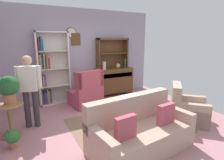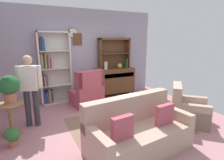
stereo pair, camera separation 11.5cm
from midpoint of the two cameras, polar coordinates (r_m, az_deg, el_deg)
The scene contains 18 objects.
ground_plane at distance 4.30m, azimuth -0.72°, elevation -13.25°, with size 5.40×4.60×0.02m, color #B27A7F.
wall_back at distance 5.86m, azimuth -10.44°, elevation 7.96°, with size 5.00×0.09×2.80m.
area_rug at distance 4.15m, azimuth 3.77°, elevation -14.09°, with size 2.37×1.93×0.01m, color #846651.
bookshelf at distance 5.50m, azimuth -19.50°, elevation 3.12°, with size 0.90×0.30×2.10m.
sideboard at distance 6.15m, azimuth -0.01°, elevation -0.06°, with size 1.30×0.45×0.92m.
sideboard_hutch at distance 6.10m, azimuth -0.50°, elevation 9.81°, with size 1.10×0.26×1.00m.
vase_tall at distance 5.81m, azimuth -3.05°, elevation 4.56°, with size 0.11×0.11×0.26m, color beige.
vase_round at distance 6.06m, azimuth 1.38°, elevation 4.51°, with size 0.15×0.15×0.17m, color tan.
bottle_wine at distance 6.16m, azimuth 3.60°, elevation 5.31°, with size 0.07×0.07×0.32m, color #194223.
couch_floral at distance 3.26m, azimuth 7.71°, elevation -16.00°, with size 1.88×1.03×0.90m.
armchair_floral at distance 4.52m, azimuth 21.93°, elevation -8.76°, with size 1.08×1.08×0.88m.
wingback_chair at distance 5.18m, azimuth -8.70°, elevation -4.12°, with size 0.90×0.91×1.05m.
plant_stand at distance 4.08m, azimuth -30.35°, elevation -10.00°, with size 0.52×0.52×0.68m.
potted_plant_large at distance 3.95m, azimuth -30.79°, elevation -2.01°, with size 0.38×0.38×0.53m.
potted_plant_small at distance 3.76m, azimuth -29.88°, elevation -15.52°, with size 0.25×0.25×0.34m.
person_reading at distance 4.18m, azimuth -25.47°, elevation -1.91°, with size 0.52×0.30×1.56m.
coffee_table at distance 3.75m, azimuth 0.24°, elevation -11.21°, with size 0.80×0.50×0.42m.
book_stack at distance 3.82m, azimuth 1.15°, elevation -9.25°, with size 0.22×0.16×0.05m.
Camera 1 is at (-1.81, -3.41, 1.88)m, focal length 28.80 mm.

